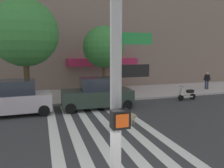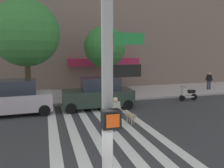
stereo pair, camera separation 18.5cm
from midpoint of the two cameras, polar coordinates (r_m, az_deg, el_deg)
ground_plane at (r=10.39m, az=-8.28°, el=-12.94°), size 160.00×160.00×0.00m
sidewalk_far at (r=19.01m, az=-12.30°, el=-3.02°), size 80.00×6.00×0.15m
crosswalk_stripes at (r=10.61m, az=-1.63°, el=-12.36°), size 4.95×11.43×0.01m
traffic_light_pole at (r=3.37m, az=0.73°, el=4.41°), size 0.74×0.46×5.80m
parked_car_behind_first at (r=14.49m, az=-23.76°, el=-3.41°), size 4.64×2.13×2.08m
parked_car_third_in_line at (r=14.76m, az=-3.17°, el=-2.54°), size 4.67×2.14×2.05m
parked_scooter at (r=18.15m, az=19.26°, el=-2.54°), size 1.63×0.50×1.11m
street_tree_nearest at (r=16.61m, az=-20.96°, el=12.10°), size 4.60×4.60×7.17m
street_tree_middle at (r=18.19m, az=-1.58°, el=9.44°), size 3.36×3.36×5.66m
pedestrian_dog_walker at (r=10.55m, az=1.38°, el=-7.21°), size 0.71×0.32×1.64m
dog_on_leash at (r=11.83m, az=5.07°, el=-7.95°), size 0.40×1.01×0.65m
pedestrian_bystander at (r=23.23m, az=23.85°, el=0.99°), size 0.41×0.66×1.64m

